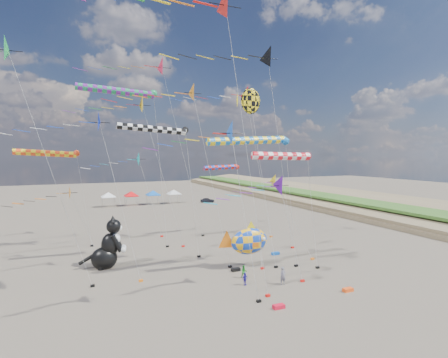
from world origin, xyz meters
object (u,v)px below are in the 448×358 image
Objects in this scene: person_adult at (283,276)px; child_blue at (245,279)px; parked_car at (207,200)px; cat_inflatable at (107,242)px; child_green at (244,272)px; fish_inflatable at (249,241)px.

person_adult reaches higher than child_blue.
person_adult is 54.76m from parked_car.
person_adult is at bearing -29.46° from cat_inflatable.
child_green is 1.07× the size of child_blue.
cat_inflatable is at bearing 120.23° from child_blue.
fish_inflatable is at bearing -14.36° from cat_inflatable.
person_adult is at bearing -83.20° from fish_inflatable.
cat_inflatable is 49.86m from parked_car.
child_blue is at bearing -121.51° from fish_inflatable.
cat_inflatable is at bearing 156.31° from fish_inflatable.
cat_inflatable is 4.71× the size of child_blue.
fish_inflatable is 3.81m from child_green.
child_green is at bearing 127.06° from person_adult.
fish_inflatable is (13.40, -5.88, 0.11)m from cat_inflatable.
child_blue is (-3.20, 1.24, -0.23)m from person_adult.
person_adult is (0.65, -5.41, -2.00)m from fish_inflatable.
cat_inflatable is at bearing 151.24° from parked_car.
parked_car is (16.04, 51.99, 0.00)m from child_blue.
person_adult is 3.79m from child_green.
parked_car is at bearing 74.26° from fish_inflatable.
cat_inflatable is 14.64m from fish_inflatable.
child_blue is at bearing 166.76° from parked_car.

